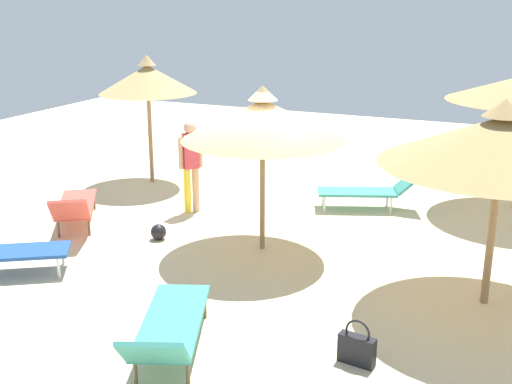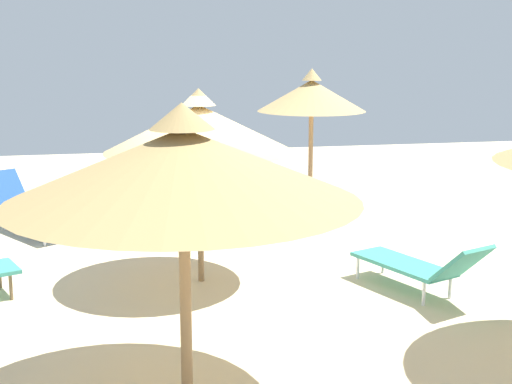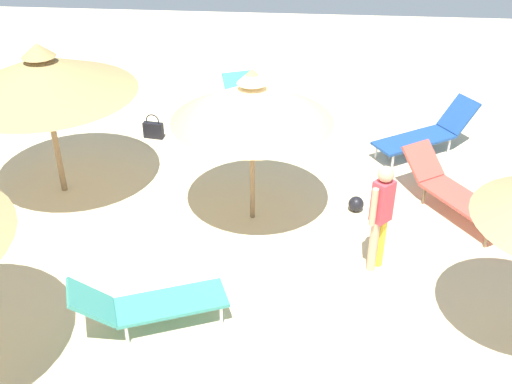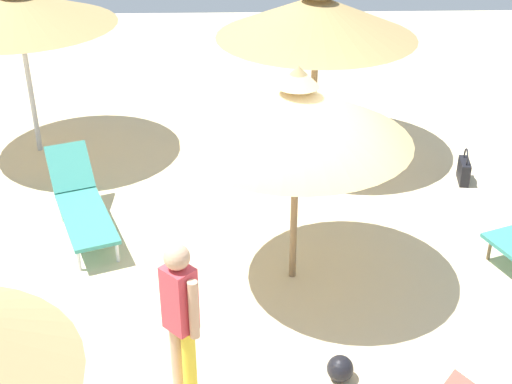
% 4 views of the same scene
% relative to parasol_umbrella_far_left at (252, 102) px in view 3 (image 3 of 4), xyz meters
% --- Properties ---
extents(ground, '(24.00, 24.00, 0.10)m').
position_rel_parasol_umbrella_far_left_xyz_m(ground, '(-0.18, -0.14, -2.13)').
color(ground, beige).
extents(parasol_umbrella_far_left, '(2.48, 2.48, 2.59)m').
position_rel_parasol_umbrella_far_left_xyz_m(parasol_umbrella_far_left, '(0.00, 0.00, 0.00)').
color(parasol_umbrella_far_left, olive).
rests_on(parasol_umbrella_far_left, ground).
extents(parasol_umbrella_center, '(3.00, 3.00, 2.69)m').
position_rel_parasol_umbrella_far_left_xyz_m(parasol_umbrella_center, '(0.57, 3.42, 0.09)').
color(parasol_umbrella_center, olive).
rests_on(parasol_umbrella_center, ground).
extents(lounge_chair_back, '(1.23, 2.04, 0.85)m').
position_rel_parasol_umbrella_far_left_xyz_m(lounge_chair_back, '(-2.65, 1.12, -1.67)').
color(lounge_chair_back, teal).
rests_on(lounge_chair_back, ground).
extents(lounge_chair_near_right, '(2.29, 1.41, 0.82)m').
position_rel_parasol_umbrella_far_left_xyz_m(lounge_chair_near_right, '(3.47, 0.38, -1.67)').
color(lounge_chair_near_right, teal).
rests_on(lounge_chair_near_right, ground).
extents(lounge_chair_near_left, '(2.15, 1.71, 0.83)m').
position_rel_parasol_umbrella_far_left_xyz_m(lounge_chair_near_left, '(0.45, -3.31, -1.67)').
color(lounge_chair_near_left, '#CC4C3F').
rests_on(lounge_chair_near_left, ground).
extents(lounge_chair_front, '(1.67, 2.14, 0.94)m').
position_rel_parasol_umbrella_far_left_xyz_m(lounge_chair_front, '(2.55, -3.20, -1.65)').
color(lounge_chair_front, '#1E478C').
rests_on(lounge_chair_front, ground).
extents(person_standing_far_left, '(0.35, 0.34, 1.71)m').
position_rel_parasol_umbrella_far_left_xyz_m(person_standing_far_left, '(-1.15, -1.92, -1.10)').
color(person_standing_far_left, yellow).
rests_on(person_standing_far_left, ground).
extents(handbag, '(0.19, 0.42, 0.53)m').
position_rel_parasol_umbrella_far_left_xyz_m(handbag, '(2.69, 2.28, -1.89)').
color(handbag, black).
rests_on(handbag, ground).
extents(beach_ball, '(0.26, 0.26, 0.26)m').
position_rel_parasol_umbrella_far_left_xyz_m(beach_ball, '(0.33, -1.72, -1.94)').
color(beach_ball, black).
rests_on(beach_ball, ground).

